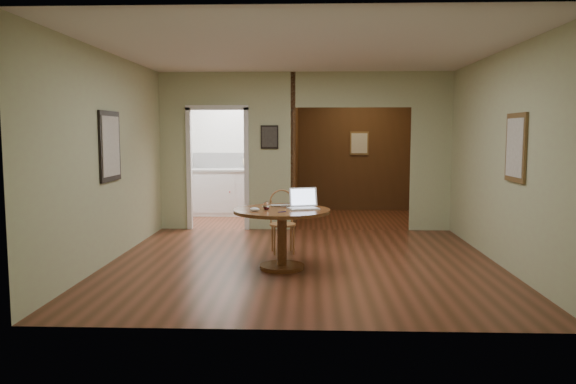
{
  "coord_description": "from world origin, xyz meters",
  "views": [
    {
      "loc": [
        0.08,
        -7.12,
        1.67
      ],
      "look_at": [
        -0.18,
        -0.2,
        0.94
      ],
      "focal_mm": 35.0,
      "sensor_mm": 36.0,
      "label": 1
    }
  ],
  "objects_px": {
    "open_laptop": "(303,203)",
    "closed_laptop": "(284,206)",
    "dining_table": "(282,225)",
    "chair": "(282,218)"
  },
  "relations": [
    {
      "from": "open_laptop",
      "to": "chair",
      "type": "bearing_deg",
      "value": 89.92
    },
    {
      "from": "chair",
      "to": "closed_laptop",
      "type": "height_order",
      "value": "chair"
    },
    {
      "from": "dining_table",
      "to": "closed_laptop",
      "type": "bearing_deg",
      "value": 86.8
    },
    {
      "from": "dining_table",
      "to": "chair",
      "type": "height_order",
      "value": "chair"
    },
    {
      "from": "dining_table",
      "to": "chair",
      "type": "xyz_separation_m",
      "value": [
        -0.04,
        0.98,
        -0.06
      ]
    },
    {
      "from": "dining_table",
      "to": "open_laptop",
      "type": "xyz_separation_m",
      "value": [
        0.26,
        0.09,
        0.26
      ]
    },
    {
      "from": "open_laptop",
      "to": "closed_laptop",
      "type": "height_order",
      "value": "open_laptop"
    },
    {
      "from": "chair",
      "to": "dining_table",
      "type": "bearing_deg",
      "value": -97.78
    },
    {
      "from": "open_laptop",
      "to": "dining_table",
      "type": "bearing_deg",
      "value": 179.78
    },
    {
      "from": "chair",
      "to": "open_laptop",
      "type": "relative_size",
      "value": 2.1
    }
  ]
}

